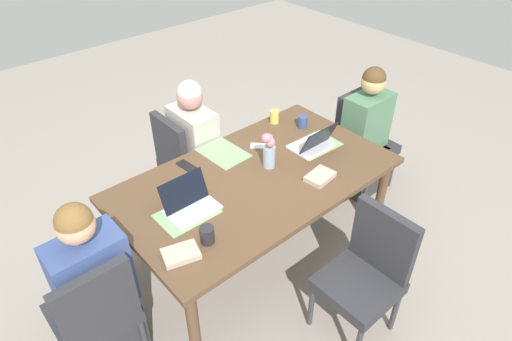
% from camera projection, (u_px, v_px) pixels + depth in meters
% --- Properties ---
extents(ground_plane, '(10.00, 10.00, 0.00)m').
position_uv_depth(ground_plane, '(256.00, 253.00, 3.49)').
color(ground_plane, gray).
extents(dining_table, '(1.92, 1.10, 0.76)m').
position_uv_depth(dining_table, '(256.00, 185.00, 3.08)').
color(dining_table, brown).
rests_on(dining_table, ground_plane).
extents(chair_head_right_left_near, '(0.44, 0.44, 0.90)m').
position_uv_depth(chair_head_right_left_near, '(361.00, 136.00, 3.94)').
color(chair_head_right_left_near, '#2D2D33').
rests_on(chair_head_right_left_near, ground_plane).
extents(person_head_right_left_near, '(0.40, 0.36, 1.19)m').
position_uv_depth(person_head_right_left_near, '(364.00, 139.00, 3.84)').
color(person_head_right_left_near, '#2D2D33').
rests_on(person_head_right_left_near, ground_plane).
extents(chair_far_left_mid, '(0.44, 0.44, 0.90)m').
position_uv_depth(chair_far_left_mid, '(184.00, 159.00, 3.66)').
color(chair_far_left_mid, '#2D2D33').
rests_on(chair_far_left_mid, ground_plane).
extents(person_far_left_mid, '(0.36, 0.40, 1.19)m').
position_uv_depth(person_far_left_mid, '(196.00, 156.00, 3.65)').
color(person_far_left_mid, '#2D2D33').
rests_on(person_far_left_mid, ground_plane).
extents(chair_head_left_left_far, '(0.44, 0.44, 0.90)m').
position_uv_depth(chair_head_left_left_far, '(95.00, 312.00, 2.46)').
color(chair_head_left_left_far, '#2D2D33').
rests_on(chair_head_left_left_far, ground_plane).
extents(person_head_left_left_far, '(0.40, 0.36, 1.19)m').
position_uv_depth(person_head_left_left_far, '(98.00, 295.00, 2.52)').
color(person_head_left_left_far, '#2D2D33').
rests_on(person_head_left_left_far, ground_plane).
extents(chair_near_right_near, '(0.44, 0.44, 0.90)m').
position_uv_depth(chair_near_right_near, '(367.00, 270.00, 2.71)').
color(chair_near_right_near, '#2D2D33').
rests_on(chair_near_right_near, ground_plane).
extents(flower_vase, '(0.10, 0.09, 0.28)m').
position_uv_depth(flower_vase, '(269.00, 149.00, 3.04)').
color(flower_vase, '#8EA8B7').
rests_on(flower_vase, dining_table).
extents(placemat_head_right_left_near, '(0.37, 0.28, 0.00)m').
position_uv_depth(placemat_head_right_left_near, '(314.00, 145.00, 3.35)').
color(placemat_head_right_left_near, '#7FAD70').
rests_on(placemat_head_right_left_near, dining_table).
extents(placemat_far_left_mid, '(0.28, 0.37, 0.00)m').
position_uv_depth(placemat_far_left_mid, '(223.00, 153.00, 3.26)').
color(placemat_far_left_mid, '#7FAD70').
rests_on(placemat_far_left_mid, dining_table).
extents(placemat_head_left_left_far, '(0.36, 0.26, 0.00)m').
position_uv_depth(placemat_head_left_left_far, '(187.00, 214.00, 2.73)').
color(placemat_head_left_left_far, '#7FAD70').
rests_on(placemat_head_left_left_far, dining_table).
extents(laptop_head_left_left_far, '(0.32, 0.22, 0.20)m').
position_uv_depth(laptop_head_left_left_far, '(190.00, 204.00, 2.74)').
color(laptop_head_left_left_far, silver).
rests_on(laptop_head_left_left_far, dining_table).
extents(laptop_head_right_left_near, '(0.32, 0.22, 0.20)m').
position_uv_depth(laptop_head_right_left_near, '(313.00, 143.00, 3.29)').
color(laptop_head_right_left_near, silver).
rests_on(laptop_head_right_left_near, dining_table).
extents(coffee_mug_near_left, '(0.08, 0.08, 0.11)m').
position_uv_depth(coffee_mug_near_left, '(207.00, 235.00, 2.51)').
color(coffee_mug_near_left, '#232328').
rests_on(coffee_mug_near_left, dining_table).
extents(coffee_mug_near_right, '(0.08, 0.08, 0.10)m').
position_uv_depth(coffee_mug_near_right, '(303.00, 122.00, 3.53)').
color(coffee_mug_near_right, '#33477A').
rests_on(coffee_mug_near_right, dining_table).
extents(coffee_mug_centre_left, '(0.07, 0.07, 0.11)m').
position_uv_depth(coffee_mug_centre_left, '(274.00, 117.00, 3.59)').
color(coffee_mug_centre_left, '#DBC64C').
rests_on(coffee_mug_centre_left, dining_table).
extents(book_red_cover, '(0.23, 0.19, 0.04)m').
position_uv_depth(book_red_cover, '(181.00, 254.00, 2.44)').
color(book_red_cover, '#B2A38E').
rests_on(book_red_cover, dining_table).
extents(book_blue_cover, '(0.22, 0.16, 0.04)m').
position_uv_depth(book_blue_cover, '(320.00, 177.00, 3.00)').
color(book_blue_cover, '#B2A38E').
rests_on(book_blue_cover, dining_table).
extents(phone_black, '(0.09, 0.16, 0.01)m').
position_uv_depth(phone_black, '(186.00, 166.00, 3.13)').
color(phone_black, black).
rests_on(phone_black, dining_table).
extents(phone_silver, '(0.15, 0.16, 0.01)m').
position_uv_depth(phone_silver, '(260.00, 146.00, 3.33)').
color(phone_silver, silver).
rests_on(phone_silver, dining_table).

